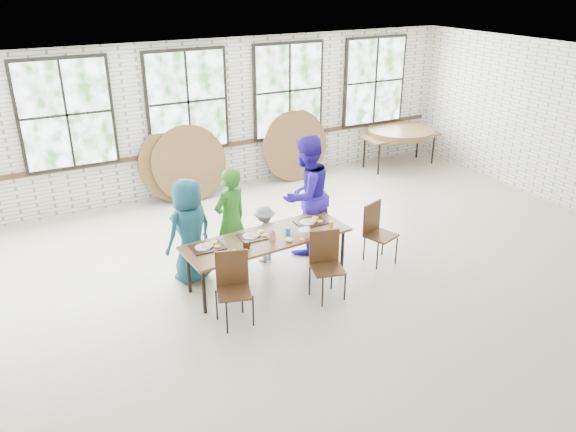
{
  "coord_description": "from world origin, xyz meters",
  "views": [
    {
      "loc": [
        -3.39,
        -5.86,
        4.19
      ],
      "look_at": [
        0.0,
        0.4,
        1.05
      ],
      "focal_mm": 35.0,
      "sensor_mm": 36.0,
      "label": 1
    }
  ],
  "objects_px": {
    "chair_near_right": "(326,259)",
    "storage_table": "(400,137)",
    "dining_table": "(267,240)",
    "chair_near_left": "(233,281)"
  },
  "relations": [
    {
      "from": "chair_near_left",
      "to": "chair_near_right",
      "type": "xyz_separation_m",
      "value": [
        1.36,
        -0.05,
        0.0
      ]
    },
    {
      "from": "chair_near_right",
      "to": "storage_table",
      "type": "distance_m",
      "value": 5.99
    },
    {
      "from": "dining_table",
      "to": "storage_table",
      "type": "bearing_deg",
      "value": 30.02
    },
    {
      "from": "dining_table",
      "to": "chair_near_right",
      "type": "height_order",
      "value": "chair_near_right"
    },
    {
      "from": "dining_table",
      "to": "chair_near_left",
      "type": "distance_m",
      "value": 1.0
    },
    {
      "from": "chair_near_right",
      "to": "storage_table",
      "type": "height_order",
      "value": "chair_near_right"
    },
    {
      "from": "chair_near_right",
      "to": "dining_table",
      "type": "bearing_deg",
      "value": 147.26
    },
    {
      "from": "chair_near_left",
      "to": "dining_table",
      "type": "bearing_deg",
      "value": 55.43
    },
    {
      "from": "chair_near_left",
      "to": "storage_table",
      "type": "height_order",
      "value": "chair_near_left"
    },
    {
      "from": "chair_near_left",
      "to": "chair_near_right",
      "type": "height_order",
      "value": "same"
    }
  ]
}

